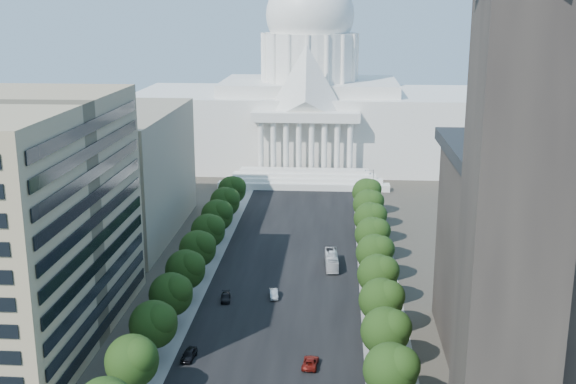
% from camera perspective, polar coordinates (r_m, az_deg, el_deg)
% --- Properties ---
extents(road_asphalt, '(30.00, 260.00, 0.01)m').
position_cam_1_polar(road_asphalt, '(165.51, 0.25, -4.62)').
color(road_asphalt, black).
rests_on(road_asphalt, ground).
extents(sidewalk_left, '(8.00, 260.00, 0.02)m').
position_cam_1_polar(sidewalk_left, '(167.78, -6.26, -4.44)').
color(sidewalk_left, gray).
rests_on(sidewalk_left, ground).
extents(sidewalk_right, '(8.00, 260.00, 0.02)m').
position_cam_1_polar(sidewalk_right, '(165.42, 6.86, -4.74)').
color(sidewalk_right, gray).
rests_on(sidewalk_right, ground).
extents(capitol, '(120.00, 56.00, 73.00)m').
position_cam_1_polar(capitol, '(253.37, 1.69, 6.80)').
color(capitol, white).
rests_on(capitol, ground).
extents(office_block_left_far, '(38.00, 52.00, 30.00)m').
position_cam_1_polar(office_block_left_far, '(180.26, -14.94, 1.45)').
color(office_block_left_far, gray).
rests_on(office_block_left_far, ground).
extents(tree_l_b, '(7.79, 7.60, 9.97)m').
position_cam_1_polar(tree_l_b, '(105.60, -12.10, -12.85)').
color(tree_l_b, '#33261C').
rests_on(tree_l_b, ground).
extents(tree_l_c, '(7.79, 7.60, 9.97)m').
position_cam_1_polar(tree_l_c, '(115.97, -10.46, -10.16)').
color(tree_l_c, '#33261C').
rests_on(tree_l_c, ground).
extents(tree_l_d, '(7.79, 7.60, 9.97)m').
position_cam_1_polar(tree_l_d, '(126.62, -9.12, -7.91)').
color(tree_l_d, '#33261C').
rests_on(tree_l_d, ground).
extents(tree_l_e, '(7.79, 7.60, 9.97)m').
position_cam_1_polar(tree_l_e, '(137.50, -8.00, -6.01)').
color(tree_l_e, '#33261C').
rests_on(tree_l_e, ground).
extents(tree_l_f, '(7.79, 7.60, 9.97)m').
position_cam_1_polar(tree_l_f, '(148.55, -7.05, -4.39)').
color(tree_l_f, '#33261C').
rests_on(tree_l_f, ground).
extents(tree_l_g, '(7.79, 7.60, 9.97)m').
position_cam_1_polar(tree_l_g, '(159.74, -6.24, -2.99)').
color(tree_l_g, '#33261C').
rests_on(tree_l_g, ground).
extents(tree_l_h, '(7.79, 7.60, 9.97)m').
position_cam_1_polar(tree_l_h, '(171.03, -5.53, -1.78)').
color(tree_l_h, '#33261C').
rests_on(tree_l_h, ground).
extents(tree_l_i, '(7.79, 7.60, 9.97)m').
position_cam_1_polar(tree_l_i, '(182.42, -4.92, -0.71)').
color(tree_l_i, '#33261C').
rests_on(tree_l_i, ground).
extents(tree_l_j, '(7.79, 7.60, 9.97)m').
position_cam_1_polar(tree_l_j, '(193.88, -4.37, 0.22)').
color(tree_l_j, '#33261C').
rests_on(tree_l_j, ground).
extents(tree_r_b, '(7.79, 7.60, 9.97)m').
position_cam_1_polar(tree_r_b, '(102.14, 8.31, -13.66)').
color(tree_r_b, '#33261C').
rests_on(tree_r_b, ground).
extents(tree_r_c, '(7.79, 7.60, 9.97)m').
position_cam_1_polar(tree_r_c, '(112.82, 7.87, -10.78)').
color(tree_r_c, '#33261C').
rests_on(tree_r_c, ground).
extents(tree_r_d, '(7.79, 7.60, 9.97)m').
position_cam_1_polar(tree_r_d, '(123.75, 7.53, -8.39)').
color(tree_r_d, '#33261C').
rests_on(tree_r_d, ground).
extents(tree_r_e, '(7.79, 7.60, 9.97)m').
position_cam_1_polar(tree_r_e, '(134.86, 7.24, -6.40)').
color(tree_r_e, '#33261C').
rests_on(tree_r_e, ground).
extents(tree_r_f, '(7.79, 7.60, 9.97)m').
position_cam_1_polar(tree_r_f, '(146.11, 6.99, -4.71)').
color(tree_r_f, '#33261C').
rests_on(tree_r_f, ground).
extents(tree_r_g, '(7.79, 7.60, 9.97)m').
position_cam_1_polar(tree_r_g, '(157.47, 6.79, -3.27)').
color(tree_r_g, '#33261C').
rests_on(tree_r_g, ground).
extents(tree_r_h, '(7.79, 7.60, 9.97)m').
position_cam_1_polar(tree_r_h, '(168.92, 6.61, -2.02)').
color(tree_r_h, '#33261C').
rests_on(tree_r_h, ground).
extents(tree_r_i, '(7.79, 7.60, 9.97)m').
position_cam_1_polar(tree_r_i, '(180.44, 6.45, -0.93)').
color(tree_r_i, '#33261C').
rests_on(tree_r_i, ground).
extents(tree_r_j, '(7.79, 7.60, 9.97)m').
position_cam_1_polar(tree_r_j, '(192.02, 6.32, 0.03)').
color(tree_r_j, '#33261C').
rests_on(tree_r_j, ground).
extents(streetlight_b, '(2.61, 0.44, 9.00)m').
position_cam_1_polar(streetlight_b, '(112.49, 8.70, -11.25)').
color(streetlight_b, gray).
rests_on(streetlight_b, ground).
extents(streetlight_c, '(2.61, 0.44, 9.00)m').
position_cam_1_polar(streetlight_c, '(135.37, 7.89, -6.63)').
color(streetlight_c, gray).
rests_on(streetlight_c, ground).
extents(streetlight_d, '(2.61, 0.44, 9.00)m').
position_cam_1_polar(streetlight_d, '(158.88, 7.33, -3.36)').
color(streetlight_d, gray).
rests_on(streetlight_d, ground).
extents(streetlight_e, '(2.61, 0.44, 9.00)m').
position_cam_1_polar(streetlight_e, '(182.79, 6.91, -0.94)').
color(streetlight_e, gray).
rests_on(streetlight_e, ground).
extents(streetlight_f, '(2.61, 0.44, 9.00)m').
position_cam_1_polar(streetlight_f, '(206.96, 6.59, 0.92)').
color(streetlight_f, gray).
rests_on(streetlight_f, ground).
extents(car_dark_a, '(2.29, 4.75, 1.56)m').
position_cam_1_polar(car_dark_a, '(118.17, -7.83, -12.61)').
color(car_dark_a, black).
rests_on(car_dark_a, ground).
extents(car_silver, '(2.07, 4.52, 1.44)m').
position_cam_1_polar(car_silver, '(139.66, -1.13, -8.06)').
color(car_silver, '#9A9EA2').
rests_on(car_silver, ground).
extents(car_red, '(2.70, 5.13, 1.38)m').
position_cam_1_polar(car_red, '(115.07, 1.78, -13.31)').
color(car_red, '#65100B').
rests_on(car_red, ground).
extents(car_dark_b, '(2.33, 4.60, 1.28)m').
position_cam_1_polar(car_dark_b, '(138.72, -4.94, -8.31)').
color(car_dark_b, black).
rests_on(car_dark_b, ground).
extents(city_bus, '(3.12, 10.91, 3.00)m').
position_cam_1_polar(city_bus, '(155.16, 3.47, -5.40)').
color(city_bus, silver).
rests_on(city_bus, ground).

